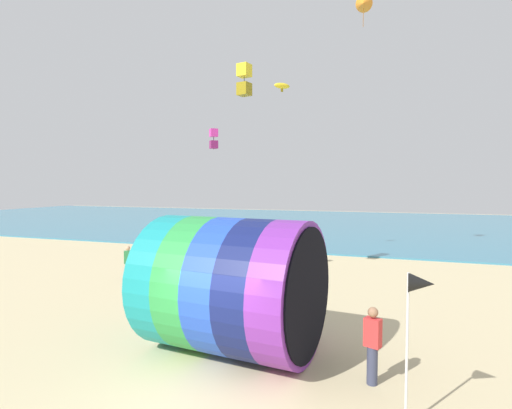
{
  "coord_description": "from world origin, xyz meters",
  "views": [
    {
      "loc": [
        3.86,
        -7.51,
        4.52
      ],
      "look_at": [
        -0.19,
        4.29,
        3.88
      ],
      "focal_mm": 28.0,
      "sensor_mm": 36.0,
      "label": 1
    }
  ],
  "objects": [
    {
      "name": "ground_plane",
      "position": [
        0.0,
        0.0,
        0.0
      ],
      "size": [
        120.0,
        120.0,
        0.0
      ],
      "primitive_type": "plane",
      "color": "#CCBA8C"
    },
    {
      "name": "sea",
      "position": [
        0.0,
        37.79,
        0.05
      ],
      "size": [
        120.0,
        40.0,
        0.1
      ],
      "primitive_type": "cube",
      "color": "teal",
      "rests_on": "ground"
    },
    {
      "name": "giant_inflatable_tube",
      "position": [
        -0.17,
        2.28,
        1.81
      ],
      "size": [
        4.72,
        4.1,
        3.63
      ],
      "color": "teal",
      "rests_on": "ground"
    },
    {
      "name": "kite_handler",
      "position": [
        3.48,
        1.66,
        0.91
      ],
      "size": [
        0.42,
        0.34,
        1.77
      ],
      "color": "#383D56",
      "rests_on": "ground"
    },
    {
      "name": "kite_orange_delta",
      "position": [
        2.11,
        16.31,
        14.73
      ],
      "size": [
        0.95,
        1.24,
        1.92
      ],
      "color": "orange"
    },
    {
      "name": "kite_magenta_box",
      "position": [
        -3.87,
        9.08,
        6.58
      ],
      "size": [
        0.47,
        0.47,
        0.95
      ],
      "color": "#D1339E"
    },
    {
      "name": "kite_yellow_parafoil",
      "position": [
        -2.36,
        15.25,
        10.25
      ],
      "size": [
        1.02,
        1.02,
        0.55
      ],
      "color": "yellow"
    },
    {
      "name": "kite_yellow_box",
      "position": [
        -2.42,
        9.16,
        9.11
      ],
      "size": [
        0.61,
        0.61,
        1.46
      ],
      "color": "yellow"
    },
    {
      "name": "bystander_near_water",
      "position": [
        -7.84,
        8.07,
        0.83
      ],
      "size": [
        0.42,
        0.39,
        1.63
      ],
      "color": "#383D56",
      "rests_on": "ground"
    },
    {
      "name": "beach_flag",
      "position": [
        4.35,
        0.22,
        2.58
      ],
      "size": [
        0.47,
        0.36,
        2.9
      ],
      "color": "silver",
      "rests_on": "ground"
    }
  ]
}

